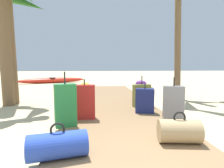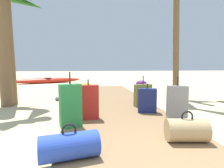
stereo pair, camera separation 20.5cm
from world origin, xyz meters
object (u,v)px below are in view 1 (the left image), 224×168
(duffel_bag_tan, at_px, (179,131))
(kayak, at_px, (52,80))
(suitcase_olive, at_px, (142,96))
(palm_tree_near_left, at_px, (4,10))
(suitcase_green, at_px, (65,105))
(backpack_purple, at_px, (141,91))
(suitcase_navy, at_px, (145,101))
(suitcase_grey, at_px, (173,104))
(duffel_bag_blue, at_px, (58,145))
(suitcase_red, at_px, (85,102))
(backpack_yellow, at_px, (85,94))

(duffel_bag_tan, bearing_deg, kayak, 111.51)
(suitcase_olive, height_order, kayak, suitcase_olive)
(palm_tree_near_left, bearing_deg, suitcase_green, -49.49)
(backpack_purple, distance_m, suitcase_navy, 1.11)
(suitcase_green, height_order, suitcase_navy, suitcase_green)
(suitcase_green, bearing_deg, kayak, 103.84)
(suitcase_green, height_order, suitcase_olive, suitcase_green)
(suitcase_grey, relative_size, duffel_bag_blue, 1.19)
(backpack_purple, xyz_separation_m, suitcase_grey, (0.14, -1.77, 0.01))
(backpack_purple, bearing_deg, suitcase_olive, -102.28)
(suitcase_green, relative_size, kayak, 0.23)
(backpack_purple, bearing_deg, suitcase_grey, -85.34)
(suitcase_red, xyz_separation_m, suitcase_navy, (1.27, 0.33, -0.07))
(backpack_purple, bearing_deg, suitcase_green, -133.94)
(backpack_purple, distance_m, duffel_bag_tan, 2.66)
(suitcase_grey, height_order, palm_tree_near_left, palm_tree_near_left)
(duffel_bag_blue, bearing_deg, duffel_bag_tan, 10.14)
(backpack_purple, height_order, duffel_bag_blue, backpack_purple)
(palm_tree_near_left, bearing_deg, backpack_yellow, -19.34)
(duffel_bag_tan, height_order, kayak, duffel_bag_tan)
(suitcase_grey, distance_m, kayak, 9.53)
(duffel_bag_blue, bearing_deg, suitcase_green, 94.17)
(duffel_bag_blue, relative_size, kayak, 0.17)
(suitcase_grey, distance_m, suitcase_olive, 1.28)
(suitcase_navy, relative_size, kayak, 0.16)
(suitcase_green, relative_size, suitcase_red, 1.21)
(duffel_bag_blue, bearing_deg, backpack_yellow, 85.97)
(suitcase_green, bearing_deg, duffel_bag_tan, -27.12)
(backpack_purple, xyz_separation_m, duffel_bag_blue, (-1.68, -2.93, -0.17))
(suitcase_green, height_order, kayak, suitcase_green)
(duffel_bag_blue, relative_size, backpack_yellow, 1.15)
(suitcase_grey, relative_size, duffel_bag_tan, 1.42)
(suitcase_navy, bearing_deg, palm_tree_near_left, 157.06)
(palm_tree_near_left, bearing_deg, suitcase_red, -39.40)
(suitcase_olive, height_order, palm_tree_near_left, palm_tree_near_left)
(duffel_bag_tan, xyz_separation_m, kayak, (-3.74, 9.50, -0.07))
(suitcase_navy, distance_m, backpack_yellow, 1.49)
(duffel_bag_tan, distance_m, suitcase_olive, 2.13)
(suitcase_navy, distance_m, palm_tree_near_left, 4.35)
(backpack_purple, relative_size, suitcase_red, 0.80)
(suitcase_red, height_order, backpack_yellow, suitcase_red)
(suitcase_grey, relative_size, palm_tree_near_left, 0.24)
(backpack_yellow, bearing_deg, suitcase_navy, -28.41)
(suitcase_grey, xyz_separation_m, suitcase_navy, (-0.34, 0.68, -0.07))
(suitcase_green, bearing_deg, suitcase_grey, 1.69)
(suitcase_grey, height_order, suitcase_olive, suitcase_grey)
(suitcase_green, bearing_deg, suitcase_red, 53.96)
(backpack_purple, height_order, kayak, backpack_purple)
(duffel_bag_blue, xyz_separation_m, kayak, (-2.22, 9.77, -0.06))
(backpack_purple, relative_size, backpack_yellow, 1.02)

